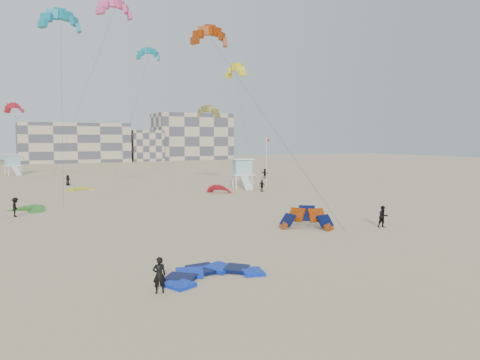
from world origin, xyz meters
name	(u,v)px	position (x,y,z in m)	size (l,w,h in m)	color
ground	(210,267)	(0.00, 0.00, 0.00)	(320.00, 320.00, 0.00)	#CAAF87
kite_ground_blue	(212,277)	(-0.66, -1.81, 0.00)	(4.82, 5.04, 0.54)	#0542F4
kite_ground_orange	(306,229)	(11.09, 6.72, 0.00)	(4.28, 3.19, 2.82)	#D54800
kite_ground_green	(27,211)	(-8.00, 26.73, 0.00)	(3.77, 3.94, 0.87)	#3B881F
kite_ground_red_far	(219,193)	(15.32, 32.44, 0.00)	(3.27, 2.94, 1.80)	red
kite_ground_yellow	(80,190)	(-0.50, 44.21, 0.00)	(3.50, 3.67, 0.57)	#E7EE12
kitesurfer_main	(159,275)	(-3.78, -3.01, 0.84)	(0.61, 0.40, 1.67)	black
kitesurfer_b	(383,217)	(16.80, 4.36, 0.86)	(0.84, 0.65, 1.73)	black
kitesurfer_c	(15,207)	(-9.05, 23.28, 0.88)	(1.14, 0.66, 1.76)	black
kitesurfer_d	(262,186)	(20.96, 31.05, 0.79)	(0.92, 0.38, 1.58)	black
kitesurfer_e	(68,180)	(-1.18, 51.82, 0.81)	(0.79, 0.51, 1.62)	black
kitesurfer_f	(265,174)	(31.88, 49.20, 0.90)	(1.67, 0.53, 1.80)	black
kite_fly_teal_a	(61,22)	(-4.44, 25.53, 18.21)	(4.30, 7.09, 18.57)	#0E89A4
kite_fly_orange	(210,38)	(11.35, 26.06, 18.35)	(4.42, 27.59, 18.55)	#D54800
kite_fly_pink	(115,9)	(3.23, 36.90, 23.05)	(9.41, 16.54, 23.60)	#EE4F90
kite_fly_olive	(208,113)	(16.36, 38.63, 10.73)	(7.20, 10.95, 10.93)	olive
kite_fly_yellow	(235,72)	(25.91, 48.99, 18.47)	(6.99, 5.00, 18.73)	#E7EE12
kite_fly_teal_b	(148,55)	(13.53, 58.25, 21.70)	(9.01, 5.26, 21.84)	#0E89A4
kite_fly_red	(14,109)	(-8.02, 57.99, 11.73)	(4.23, 4.26, 11.98)	red
lifeguard_tower_near	(242,173)	(20.78, 36.43, 2.12)	(3.66, 6.21, 4.27)	white
lifeguard_tower_far	(13,165)	(-8.20, 79.24, 2.02)	(3.53, 5.94, 4.08)	white
flagpole	(266,161)	(24.71, 36.35, 3.86)	(0.60, 0.09, 7.33)	white
condo_mid	(74,143)	(10.00, 130.00, 6.00)	(32.00, 16.00, 12.00)	#C1AE8D
condo_east	(192,137)	(50.00, 132.00, 8.00)	(26.00, 14.00, 16.00)	#C1AE8D
condo_fill_right	(145,146)	(32.00, 128.00, 5.00)	(10.00, 10.00, 10.00)	#C1AE8D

